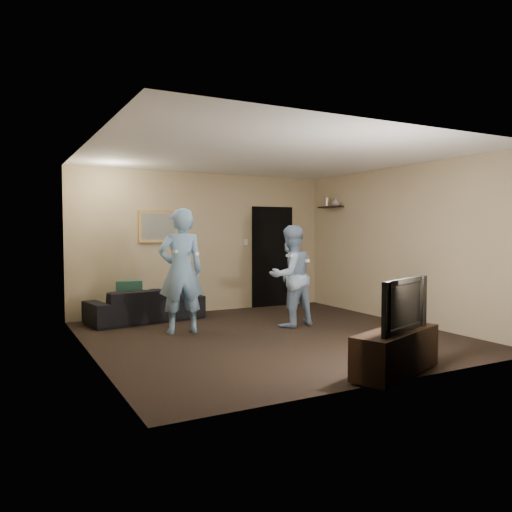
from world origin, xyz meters
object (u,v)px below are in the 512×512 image
sofa (146,305)px  television (397,304)px  wii_player_left (181,271)px  tv_console (396,351)px  wii_player_right (291,276)px

sofa → television: (1.50, -4.33, 0.48)m
wii_player_left → tv_console: bearing=-67.6°
sofa → wii_player_left: wii_player_left is taller
sofa → wii_player_right: 2.51m
wii_player_right → tv_console: bearing=-98.7°
television → wii_player_right: (0.43, 2.81, 0.05)m
television → wii_player_left: (-1.29, 3.13, 0.17)m
sofa → television: bearing=100.6°
tv_console → wii_player_right: size_ratio=0.79×
tv_console → television: bearing=159.4°
television → wii_player_right: 2.84m
sofa → tv_console: size_ratio=1.51×
wii_player_left → wii_player_right: 1.75m
sofa → tv_console: bearing=100.6°
sofa → tv_console: (1.50, -4.33, -0.03)m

